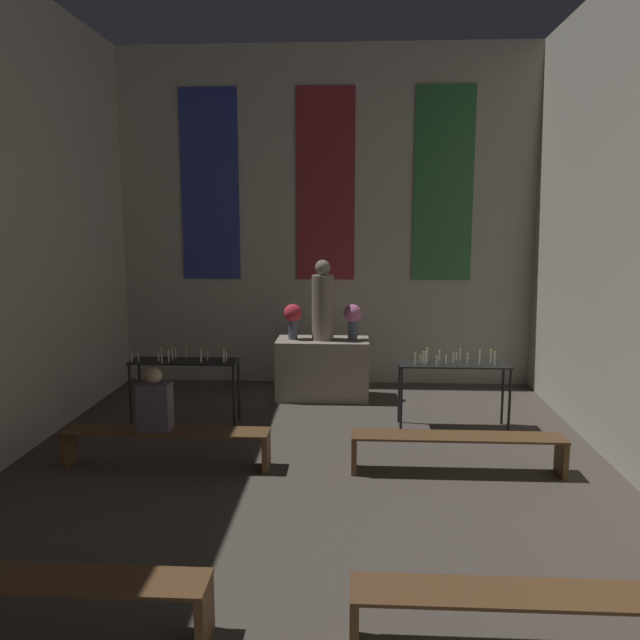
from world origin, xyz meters
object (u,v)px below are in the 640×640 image
at_px(pew_second_left, 35,592).
at_px(pew_back_right, 457,444).
at_px(altar, 323,369).
at_px(flower_vase_right, 353,317).
at_px(candle_rack_right, 454,372).
at_px(pew_second_right, 532,608).
at_px(pew_back_left, 166,439).
at_px(flower_vase_left, 293,317).
at_px(statue, 323,303).
at_px(person_seated, 155,403).
at_px(candle_rack_left, 185,368).

distance_m(pew_second_left, pew_back_right, 4.41).
bearing_deg(altar, flower_vase_right, -0.00).
xyz_separation_m(altar, candle_rack_right, (1.82, -1.37, 0.31)).
height_order(candle_rack_right, pew_second_right, candle_rack_right).
xyz_separation_m(pew_second_right, pew_back_left, (-3.28, 2.95, 0.00)).
relative_size(flower_vase_left, pew_back_left, 0.24).
bearing_deg(pew_back_left, statue, 60.64).
bearing_deg(flower_vase_right, person_seated, -127.32).
distance_m(statue, candle_rack_right, 2.40).
xyz_separation_m(pew_second_right, pew_back_right, (0.00, 2.95, 0.00)).
bearing_deg(pew_back_left, altar, 60.64).
distance_m(flower_vase_left, candle_rack_right, 2.72).
xyz_separation_m(flower_vase_right, person_seated, (-2.22, -2.91, -0.55)).
bearing_deg(candle_rack_right, altar, 143.01).
bearing_deg(pew_back_left, pew_second_left, -90.00).
bearing_deg(pew_second_left, pew_back_left, 90.00).
bearing_deg(person_seated, flower_vase_right, 52.68).
bearing_deg(person_seated, pew_back_right, 0.00).
height_order(flower_vase_right, pew_second_right, flower_vase_right).
height_order(altar, pew_back_right, altar).
height_order(pew_second_left, person_seated, person_seated).
relative_size(flower_vase_left, candle_rack_right, 0.38).
distance_m(candle_rack_right, pew_second_left, 5.69).
bearing_deg(candle_rack_left, candle_rack_right, 0.02).
distance_m(flower_vase_right, person_seated, 3.71).
distance_m(pew_back_left, pew_back_right, 3.28).
distance_m(pew_back_left, person_seated, 0.43).
bearing_deg(flower_vase_left, candle_rack_left, -134.67).
relative_size(flower_vase_right, person_seated, 0.77).
bearing_deg(flower_vase_left, pew_second_right, -70.24).
distance_m(flower_vase_left, pew_back_left, 3.29).
xyz_separation_m(candle_rack_left, person_seated, (0.08, -1.54, -0.03)).
bearing_deg(pew_second_left, pew_back_right, 42.00).
relative_size(flower_vase_left, pew_second_right, 0.24).
distance_m(statue, candle_rack_left, 2.40).
bearing_deg(pew_back_right, person_seated, 180.00).
bearing_deg(pew_back_left, pew_back_right, 0.00).
bearing_deg(pew_second_left, altar, 74.39).
bearing_deg(flower_vase_left, altar, 0.00).
xyz_separation_m(altar, pew_second_left, (-1.64, -5.87, -0.14)).
xyz_separation_m(candle_rack_left, pew_back_right, (3.47, -1.54, -0.45)).
xyz_separation_m(flower_vase_left, candle_rack_right, (2.29, -1.37, -0.52)).
xyz_separation_m(candle_rack_left, pew_second_right, (3.47, -4.49, -0.45)).
bearing_deg(pew_second_left, flower_vase_right, 70.24).
bearing_deg(statue, altar, 0.00).
distance_m(flower_vase_left, pew_second_left, 6.06).
relative_size(altar, candle_rack_left, 0.98).
height_order(pew_second_right, pew_back_left, same).
bearing_deg(altar, pew_second_right, -74.39).
bearing_deg(statue, pew_back_left, -119.36).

